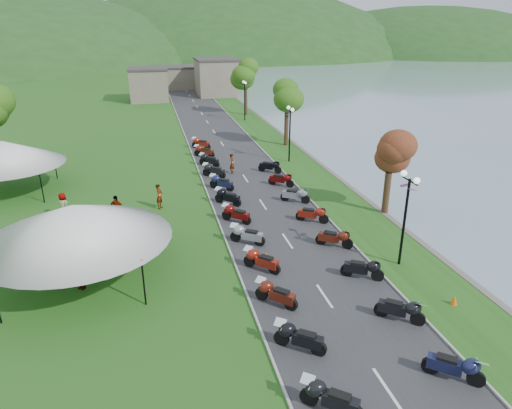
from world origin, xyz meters
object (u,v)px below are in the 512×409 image
pedestrian_c (82,289)px  pedestrian_a (160,208)px  vendor_tent_main (78,243)px  pedestrian_b (84,242)px

pedestrian_c → pedestrian_a: bearing=106.2°
vendor_tent_main → pedestrian_b: (-0.45, 4.38, -2.00)m
pedestrian_a → pedestrian_c: (-4.11, -9.68, 0.00)m
pedestrian_a → pedestrian_c: pedestrian_c is taller
vendor_tent_main → pedestrian_a: (4.13, 8.71, -2.00)m
vendor_tent_main → pedestrian_b: 4.84m
pedestrian_a → pedestrian_c: size_ratio=0.97×
vendor_tent_main → pedestrian_c: size_ratio=3.34×
pedestrian_b → pedestrian_c: (0.47, -5.35, 0.00)m
vendor_tent_main → pedestrian_a: 9.84m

